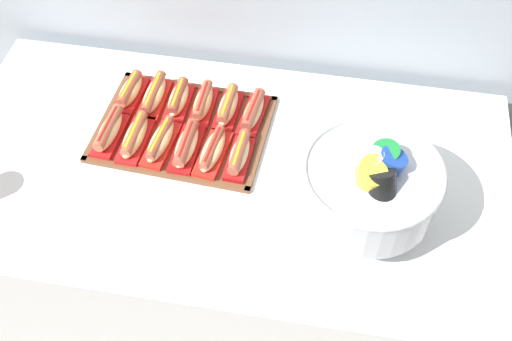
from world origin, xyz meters
TOP-DOWN VIEW (x-y plane):
  - ground_plane at (0.00, 0.00)m, footprint 10.00×10.00m
  - buffet_table at (0.00, 0.00)m, footprint 1.57×0.83m
  - serving_tray at (-0.15, 0.12)m, footprint 0.50×0.39m
  - hot_dog_0 at (-0.34, 0.04)m, footprint 0.07×0.17m
  - hot_dog_1 at (-0.26, 0.04)m, footprint 0.07×0.18m
  - hot_dog_2 at (-0.19, 0.04)m, footprint 0.08×0.18m
  - hot_dog_3 at (-0.11, 0.03)m, footprint 0.07×0.18m
  - hot_dog_4 at (-0.04, 0.03)m, footprint 0.08×0.18m
  - hot_dog_5 at (0.04, 0.02)m, footprint 0.07×0.15m
  - hot_dog_6 at (-0.33, 0.21)m, footprint 0.08×0.16m
  - hot_dog_7 at (-0.25, 0.20)m, footprint 0.07×0.17m
  - hot_dog_8 at (-0.18, 0.20)m, footprint 0.06×0.15m
  - hot_dog_9 at (-0.11, 0.20)m, footprint 0.06×0.16m
  - hot_dog_10 at (-0.03, 0.19)m, footprint 0.07×0.17m
  - hot_dog_11 at (0.04, 0.19)m, footprint 0.08×0.17m
  - punch_bowl at (0.38, -0.11)m, footprint 0.34×0.34m

SIDE VIEW (x-z plane):
  - ground_plane at x=0.00m, z-range 0.00..0.00m
  - buffet_table at x=0.00m, z-range 0.02..0.80m
  - serving_tray at x=-0.15m, z-range 0.78..0.80m
  - hot_dog_4 at x=-0.04m, z-range 0.79..0.84m
  - hot_dog_1 at x=-0.26m, z-range 0.79..0.85m
  - hot_dog_2 at x=-0.19m, z-range 0.79..0.85m
  - hot_dog_3 at x=-0.11m, z-range 0.79..0.85m
  - hot_dog_7 at x=-0.25m, z-range 0.79..0.85m
  - hot_dog_6 at x=-0.33m, z-range 0.79..0.85m
  - hot_dog_11 at x=0.04m, z-range 0.79..0.85m
  - hot_dog_5 at x=0.04m, z-range 0.79..0.85m
  - hot_dog_8 at x=-0.18m, z-range 0.79..0.85m
  - hot_dog_9 at x=-0.11m, z-range 0.79..0.85m
  - hot_dog_10 at x=-0.03m, z-range 0.79..0.85m
  - hot_dog_0 at x=-0.34m, z-range 0.79..0.85m
  - punch_bowl at x=0.38m, z-range 0.80..1.07m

